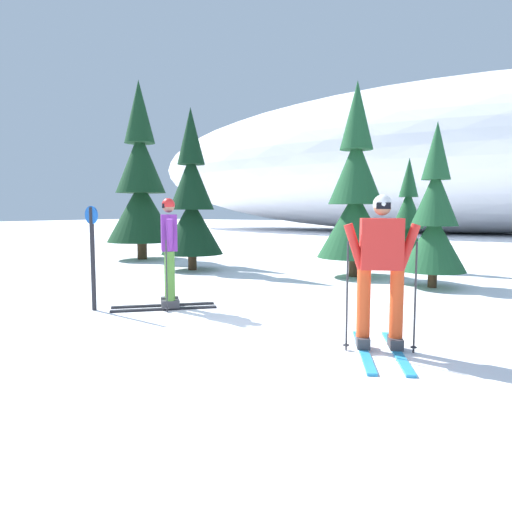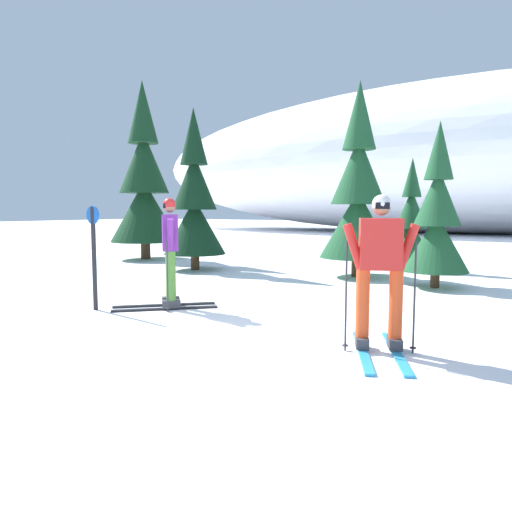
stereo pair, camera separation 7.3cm
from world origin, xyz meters
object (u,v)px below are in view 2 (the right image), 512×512
pine_tree_center_right (437,219)px  skier_purple_jacket (170,251)px  pine_tree_center (411,224)px  trail_marker_post (94,252)px  pine_tree_far_left (144,186)px  pine_tree_left (194,203)px  pine_tree_center_left (358,196)px  skier_red_jacket (380,269)px

pine_tree_center_right → skier_purple_jacket: bearing=-126.1°
pine_tree_center → trail_marker_post: (-2.86, -7.72, -0.30)m
pine_tree_far_left → skier_purple_jacket: bearing=-42.0°
pine_tree_left → pine_tree_center_left: pine_tree_center_left is taller
pine_tree_far_left → pine_tree_left: (3.12, -1.32, -0.59)m
pine_tree_center → pine_tree_center_left: bearing=-111.1°
pine_tree_center_left → pine_tree_center: pine_tree_center_left is taller
skier_purple_jacket → pine_tree_left: bearing=124.9°
skier_red_jacket → pine_tree_left: pine_tree_left is taller
skier_red_jacket → pine_tree_left: 7.89m
skier_red_jacket → pine_tree_far_left: bearing=148.3°
skier_red_jacket → trail_marker_post: (-4.46, -0.23, -0.00)m
trail_marker_post → pine_tree_center_left: bearing=69.9°
skier_purple_jacket → pine_tree_left: (-2.81, 4.02, 0.83)m
pine_tree_far_left → trail_marker_post: pine_tree_far_left is taller
pine_tree_left → trail_marker_post: pine_tree_left is taller
pine_tree_center → trail_marker_post: bearing=-110.4°
skier_red_jacket → skier_purple_jacket: (-3.58, 0.53, -0.01)m
pine_tree_far_left → pine_tree_center: pine_tree_far_left is taller
skier_purple_jacket → pine_tree_center: 7.24m
pine_tree_center → pine_tree_center_right: (1.18, -2.61, 0.17)m
skier_red_jacket → pine_tree_center_right: (-0.42, 4.88, 0.47)m
pine_tree_center_right → pine_tree_center_left: bearing=159.8°
skier_purple_jacket → pine_tree_center_right: pine_tree_center_right is taller
trail_marker_post → skier_red_jacket: bearing=2.9°
skier_red_jacket → pine_tree_left: bearing=144.5°
skier_red_jacket → pine_tree_center_right: size_ratio=0.52×
skier_red_jacket → pine_tree_center_right: 4.92m
pine_tree_far_left → pine_tree_left: 3.44m
pine_tree_far_left → pine_tree_center_right: size_ratio=1.68×
skier_purple_jacket → pine_tree_center_left: (1.25, 5.05, 0.98)m
pine_tree_center_right → trail_marker_post: bearing=-128.4°
skier_red_jacket → pine_tree_center: bearing=102.1°
skier_purple_jacket → trail_marker_post: skier_purple_jacket is taller
pine_tree_center_right → skier_red_jacket: bearing=-85.1°
pine_tree_left → trail_marker_post: 5.22m
trail_marker_post → skier_purple_jacket: bearing=40.8°
pine_tree_far_left → trail_marker_post: size_ratio=3.43×
pine_tree_far_left → pine_tree_center_left: 7.20m
pine_tree_center → trail_marker_post: pine_tree_center is taller
pine_tree_far_left → trail_marker_post: 8.04m
pine_tree_left → pine_tree_center_right: bearing=3.1°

